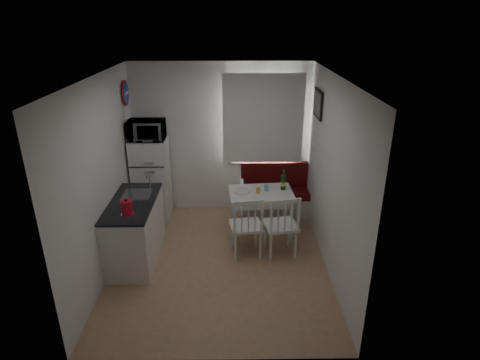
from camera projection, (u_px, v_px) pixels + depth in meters
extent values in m
cube|color=#AA7A5A|center=(220.00, 262.00, 5.74)|extent=(3.00, 3.50, 0.02)
cube|color=white|center=(215.00, 77.00, 4.74)|extent=(3.00, 3.50, 0.02)
cube|color=white|center=(222.00, 140.00, 6.86)|extent=(3.00, 0.02, 2.60)
cube|color=white|center=(210.00, 252.00, 3.63)|extent=(3.00, 0.02, 2.60)
cube|color=white|center=(103.00, 179.00, 5.22)|extent=(0.02, 3.50, 2.60)
cube|color=white|center=(332.00, 178.00, 5.26)|extent=(0.02, 3.50, 2.60)
cube|color=white|center=(263.00, 121.00, 6.71)|extent=(1.22, 0.06, 1.47)
cube|color=white|center=(263.00, 119.00, 6.63)|extent=(1.35, 0.02, 1.50)
cube|color=white|center=(135.00, 231.00, 5.70)|extent=(0.60, 1.30, 0.86)
cube|color=black|center=(132.00, 203.00, 5.52)|extent=(0.62, 1.32, 0.03)
cube|color=#99999E|center=(138.00, 197.00, 5.77)|extent=(0.40, 0.40, 0.10)
cylinder|color=silver|center=(150.00, 181.00, 5.87)|extent=(0.02, 0.02, 0.26)
cylinder|color=#184294|center=(126.00, 93.00, 6.23)|extent=(0.03, 0.40, 0.40)
cube|color=black|center=(318.00, 104.00, 5.99)|extent=(0.04, 0.52, 0.42)
cube|color=white|center=(276.00, 205.00, 7.05)|extent=(1.27, 0.49, 0.35)
cube|color=#4F0C0E|center=(276.00, 193.00, 6.96)|extent=(1.21, 0.45, 0.12)
cube|color=#4F0C0E|center=(276.00, 174.00, 7.03)|extent=(1.21, 0.10, 0.45)
cube|color=white|center=(261.00, 193.00, 6.22)|extent=(1.03, 0.76, 0.04)
cube|color=white|center=(261.00, 198.00, 6.25)|extent=(0.92, 0.65, 0.12)
cylinder|color=white|center=(261.00, 214.00, 6.36)|extent=(0.06, 0.06, 0.70)
cube|color=white|center=(246.00, 226.00, 5.79)|extent=(0.51, 0.49, 0.04)
cube|color=white|center=(246.00, 216.00, 5.51)|extent=(0.43, 0.11, 0.47)
cube|color=white|center=(280.00, 225.00, 5.79)|extent=(0.52, 0.51, 0.04)
cube|color=white|center=(283.00, 216.00, 5.51)|extent=(0.43, 0.12, 0.48)
cube|color=white|center=(152.00, 179.00, 6.75)|extent=(0.57, 0.57, 1.42)
imported|color=white|center=(146.00, 130.00, 6.36)|extent=(0.58, 0.39, 0.32)
cylinder|color=red|center=(127.00, 208.00, 5.09)|extent=(0.17, 0.17, 0.23)
cylinder|color=gold|center=(258.00, 191.00, 6.15)|extent=(0.06, 0.06, 0.09)
cylinder|color=#7BBBD1|center=(266.00, 188.00, 6.24)|extent=(0.06, 0.06, 0.10)
cylinder|color=white|center=(242.00, 191.00, 6.22)|extent=(0.26, 0.26, 0.02)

